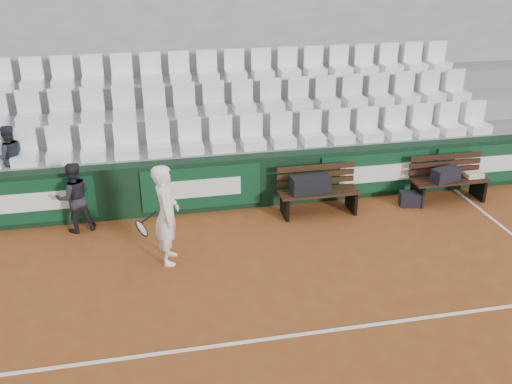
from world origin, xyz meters
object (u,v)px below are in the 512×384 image
sports_bag_right (446,175)px  water_bottle_near (287,211)px  tennis_player (166,215)px  spectator_c (5,133)px  sports_bag_ground (411,199)px  water_bottle_far (402,199)px  bench_left (318,202)px  bench_right (448,190)px  ball_kid (74,197)px  sports_bag_left (310,184)px

sports_bag_right → water_bottle_near: bearing=179.9°
tennis_player → spectator_c: size_ratio=1.40×
sports_bag_ground → water_bottle_near: (-2.47, 0.03, -0.01)m
sports_bag_ground → water_bottle_far: bearing=170.5°
sports_bag_ground → spectator_c: 7.58m
bench_left → sports_bag_ground: (1.86, -0.05, -0.09)m
sports_bag_ground → tennis_player: 4.88m
bench_right → bench_left: bearing=-179.5°
water_bottle_far → ball_kid: ball_kid is taller
tennis_player → spectator_c: spectator_c is taller
bench_right → sports_bag_ground: size_ratio=3.37×
bench_left → spectator_c: 5.76m
sports_bag_left → ball_kid: size_ratio=0.57×
sports_bag_right → ball_kid: bearing=177.9°
water_bottle_near → ball_kid: ball_kid is taller
sports_bag_right → ball_kid: ball_kid is taller
bench_right → water_bottle_near: bench_right is taller
sports_bag_ground → water_bottle_far: 0.18m
bench_left → ball_kid: bearing=177.1°
bench_right → ball_kid: bearing=178.4°
sports_bag_ground → water_bottle_near: bearing=179.3°
sports_bag_left → sports_bag_ground: 2.08m
sports_bag_ground → spectator_c: bearing=170.9°
sports_bag_left → ball_kid: ball_kid is taller
water_bottle_far → sports_bag_right: bearing=-0.4°
ball_kid → spectator_c: spectator_c is taller
bench_left → ball_kid: (-4.36, 0.22, 0.41)m
water_bottle_far → tennis_player: (-4.53, -1.12, 0.69)m
spectator_c → water_bottle_near: bearing=148.4°
sports_bag_left → water_bottle_near: bearing=-176.3°
tennis_player → bench_left: bearing=21.8°
water_bottle_far → tennis_player: size_ratio=0.16×
sports_bag_right → spectator_c: 8.16m
spectator_c → bench_left: bearing=150.1°
sports_bag_right → water_bottle_far: sports_bag_right is taller
bench_right → water_bottle_near: bearing=-179.2°
tennis_player → ball_kid: tennis_player is taller
sports_bag_left → sports_bag_ground: bearing=-1.6°
bench_left → sports_bag_right: size_ratio=2.69×
ball_kid → bench_right: bearing=163.5°
bench_right → sports_bag_right: bearing=-159.1°
water_bottle_far → tennis_player: tennis_player is taller
spectator_c → sports_bag_ground: bearing=152.6°
bench_right → water_bottle_near: 3.27m
bench_left → water_bottle_far: 1.68m
sports_bag_left → bench_left: bearing=-1.5°
bench_right → sports_bag_ground: (-0.80, -0.07, -0.09)m
water_bottle_far → spectator_c: size_ratio=0.22×
sports_bag_ground → water_bottle_far: (-0.18, 0.03, -0.00)m
bench_left → ball_kid: 4.39m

